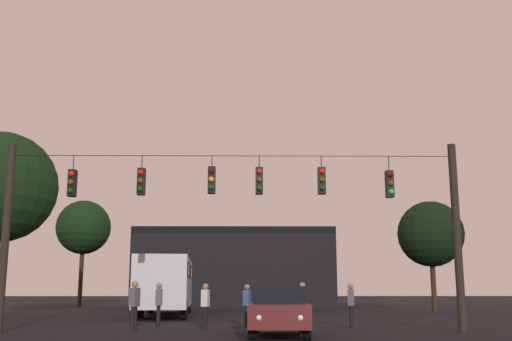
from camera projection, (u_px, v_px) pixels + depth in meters
ground_plane at (237, 319)px, 29.58m from camera, size 168.00×168.00×0.00m
overhead_signal_span at (232, 215)px, 21.06m from camera, size 15.95×0.44×6.53m
city_bus at (166, 281)px, 32.53m from camera, size 3.29×11.15×3.00m
car_near_right at (279, 310)px, 18.90m from camera, size 1.96×4.39×1.52m
pedestrian_crossing_left at (159, 302)px, 23.04m from camera, size 0.27×0.38×1.67m
pedestrian_crossing_center at (134, 303)px, 20.59m from camera, size 0.35×0.42×1.71m
pedestrian_crossing_right at (351, 303)px, 22.92m from camera, size 0.30×0.39×1.65m
pedestrian_near_bus at (247, 303)px, 23.38m from camera, size 0.33×0.41×1.61m
pedestrian_trailing at (303, 302)px, 23.26m from camera, size 0.33×0.41×1.69m
pedestrian_far_side at (205, 303)px, 21.80m from camera, size 0.30×0.40×1.64m
corner_building at (235, 269)px, 46.78m from camera, size 14.69×8.31×5.82m
tree_left_silhouette at (1, 187)px, 31.31m from camera, size 5.74×5.74×9.51m
tree_behind_building at (84, 228)px, 49.24m from camera, size 4.38×4.38×8.53m
tree_right_far at (431, 234)px, 39.23m from camera, size 4.25×4.25×7.05m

